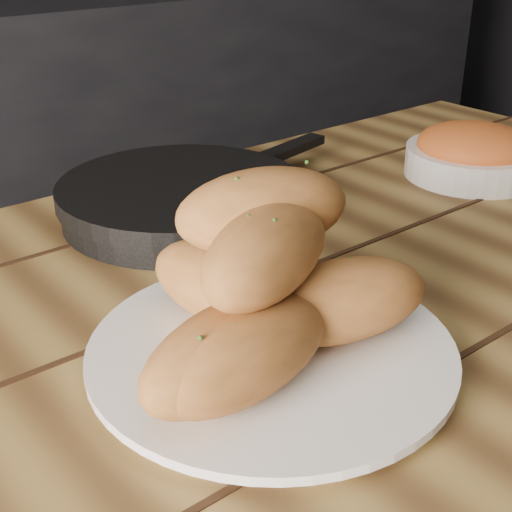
{
  "coord_description": "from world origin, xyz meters",
  "views": [
    {
      "loc": [
        -0.53,
        0.04,
        1.09
      ],
      "look_at": [
        -0.22,
        0.43,
        0.84
      ],
      "focal_mm": 50.0,
      "sensor_mm": 36.0,
      "label": 1
    }
  ],
  "objects_px": {
    "bread_rolls": "(262,292)",
    "table": "(333,412)",
    "bowl": "(473,153)",
    "plate": "(271,353)",
    "skillet": "(183,198)"
  },
  "relations": [
    {
      "from": "table",
      "to": "skillet",
      "type": "bearing_deg",
      "value": 84.66
    },
    {
      "from": "table",
      "to": "plate",
      "type": "xyz_separation_m",
      "value": [
        -0.09,
        -0.01,
        0.11
      ]
    },
    {
      "from": "plate",
      "to": "bread_rolls",
      "type": "xyz_separation_m",
      "value": [
        -0.01,
        -0.0,
        0.06
      ]
    },
    {
      "from": "table",
      "to": "bread_rolls",
      "type": "xyz_separation_m",
      "value": [
        -0.1,
        -0.01,
        0.17
      ]
    },
    {
      "from": "bowl",
      "to": "table",
      "type": "bearing_deg",
      "value": -158.59
    },
    {
      "from": "plate",
      "to": "bread_rolls",
      "type": "relative_size",
      "value": 1.06
    },
    {
      "from": "bread_rolls",
      "to": "skillet",
      "type": "distance_m",
      "value": 0.33
    },
    {
      "from": "bread_rolls",
      "to": "table",
      "type": "bearing_deg",
      "value": 6.28
    },
    {
      "from": "plate",
      "to": "skillet",
      "type": "xyz_separation_m",
      "value": [
        0.11,
        0.3,
        0.01
      ]
    },
    {
      "from": "table",
      "to": "bread_rolls",
      "type": "height_order",
      "value": "bread_rolls"
    },
    {
      "from": "plate",
      "to": "bread_rolls",
      "type": "distance_m",
      "value": 0.06
    },
    {
      "from": "bread_rolls",
      "to": "skillet",
      "type": "relative_size",
      "value": 0.67
    },
    {
      "from": "table",
      "to": "bowl",
      "type": "bearing_deg",
      "value": 21.41
    },
    {
      "from": "bread_rolls",
      "to": "skillet",
      "type": "bearing_deg",
      "value": 67.48
    },
    {
      "from": "skillet",
      "to": "bowl",
      "type": "bearing_deg",
      "value": -18.25
    }
  ]
}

